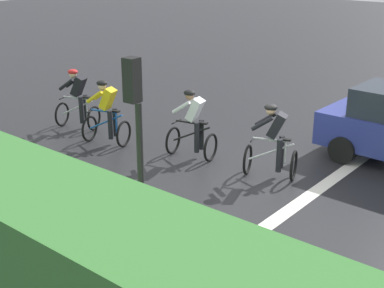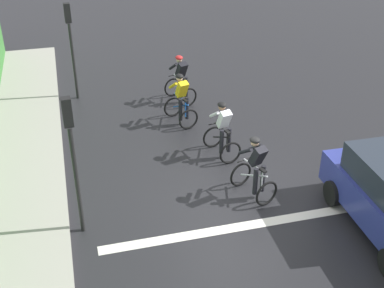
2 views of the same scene
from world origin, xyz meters
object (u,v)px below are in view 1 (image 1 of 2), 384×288
object	(u,v)px
cyclist_lead	(78,100)
cyclist_fourth	(273,143)
cyclist_mid	(193,126)
cyclist_second	(107,114)
traffic_light_near_crossing	(136,134)

from	to	relation	value
cyclist_lead	cyclist_fourth	distance (m)	5.94
cyclist_mid	cyclist_lead	bearing A→B (deg)	94.26
cyclist_second	cyclist_mid	size ratio (longest dim) A/B	1.00
cyclist_mid	traffic_light_near_crossing	size ratio (longest dim) A/B	0.50
cyclist_second	traffic_light_near_crossing	world-z (taller)	traffic_light_near_crossing
cyclist_second	cyclist_mid	world-z (taller)	same
cyclist_lead	cyclist_second	distance (m)	1.62
cyclist_lead	traffic_light_near_crossing	distance (m)	7.40
cyclist_fourth	cyclist_lead	bearing A→B (deg)	94.58
cyclist_lead	cyclist_second	world-z (taller)	same
traffic_light_near_crossing	cyclist_lead	bearing A→B (deg)	58.00
cyclist_fourth	cyclist_mid	bearing A→B (deg)	95.17
cyclist_lead	cyclist_mid	world-z (taller)	same
cyclist_mid	cyclist_fourth	size ratio (longest dim) A/B	1.00
cyclist_lead	cyclist_fourth	world-z (taller)	same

